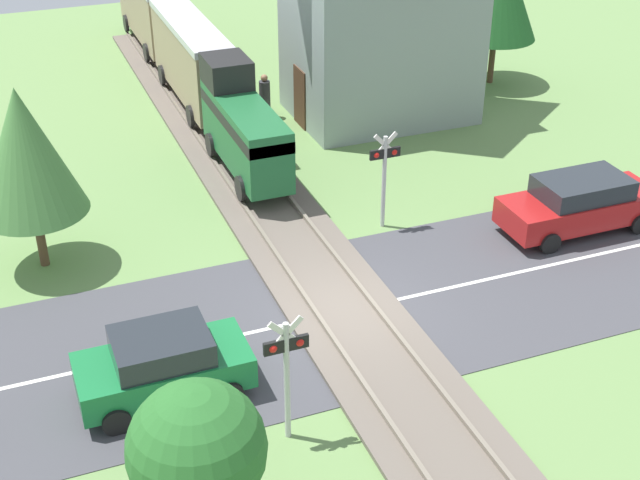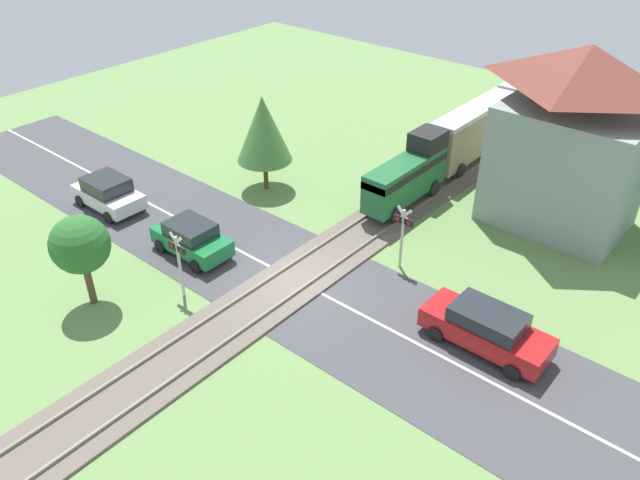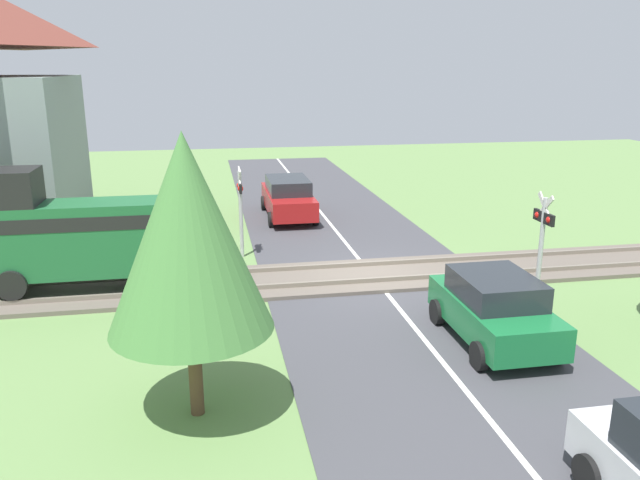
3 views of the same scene
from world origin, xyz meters
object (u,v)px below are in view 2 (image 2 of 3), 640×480
train (482,125)px  crossing_signal_west_approach (178,257)px  car_behind_queue (108,193)px  station_building (571,142)px  crossing_signal_east_approach (403,229)px  car_far_side (486,328)px  pedestrian_by_station (490,174)px  car_near_crossing (191,238)px

train → crossing_signal_west_approach: train is taller
car_behind_queue → station_building: size_ratio=0.45×
crossing_signal_west_approach → train: bearing=81.9°
crossing_signal_west_approach → crossing_signal_east_approach: 9.00m
car_far_side → crossing_signal_west_approach: bearing=-154.3°
car_far_side → car_behind_queue: 18.90m
crossing_signal_west_approach → pedestrian_by_station: bearing=73.3°
station_building → train: bearing=146.6°
crossing_signal_east_approach → station_building: bearing=66.2°
train → car_far_side: train is taller
car_far_side → car_behind_queue: car_behind_queue is taller
car_far_side → pedestrian_by_station: (-5.61, 11.12, -0.09)m
crossing_signal_east_approach → pedestrian_by_station: crossing_signal_east_approach is taller
crossing_signal_east_approach → station_building: station_building is taller
station_building → crossing_signal_east_approach: bearing=-113.8°
car_near_crossing → crossing_signal_west_approach: size_ratio=1.26×
crossing_signal_east_approach → car_behind_queue: bearing=-159.7°
car_near_crossing → car_behind_queue: car_behind_queue is taller
station_building → car_near_crossing: bearing=-130.2°
train → car_near_crossing: size_ratio=5.55×
car_near_crossing → car_behind_queue: size_ratio=0.97×
crossing_signal_west_approach → crossing_signal_east_approach: (5.41, 7.20, 0.00)m
car_behind_queue → car_far_side: bearing=8.8°
train → car_behind_queue: size_ratio=5.39×
car_near_crossing → car_far_side: size_ratio=0.79×
station_building → pedestrian_by_station: 5.31m
car_near_crossing → car_behind_queue: (-6.21, 0.00, 0.02)m
crossing_signal_east_approach → station_building: 8.78m
car_near_crossing → car_behind_queue: 6.21m
train → car_behind_queue: 20.12m
crossing_signal_east_approach → pedestrian_by_station: 9.05m
car_far_side → crossing_signal_east_approach: 5.60m
car_far_side → car_near_crossing: bearing=-167.0°
car_near_crossing → pedestrian_by_station: pedestrian_by_station is taller
train → car_near_crossing: (-4.71, -16.87, -1.08)m
car_far_side → station_building: bearing=99.4°
car_behind_queue → crossing_signal_west_approach: crossing_signal_west_approach is taller
crossing_signal_east_approach → station_building: (3.42, 7.78, 2.19)m
crossing_signal_east_approach → station_building: size_ratio=0.35×
car_behind_queue → station_building: 21.57m
crossing_signal_west_approach → crossing_signal_east_approach: size_ratio=1.00×
crossing_signal_west_approach → station_building: size_ratio=0.35×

